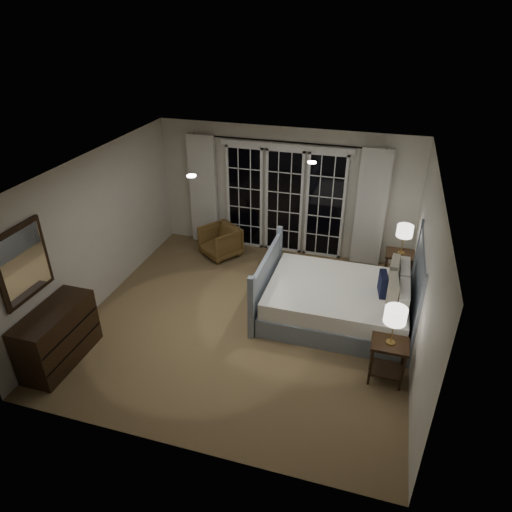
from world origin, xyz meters
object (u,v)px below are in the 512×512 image
(nightstand_left, at_px, (388,356))
(lamp_right, at_px, (405,231))
(nightstand_right, at_px, (399,264))
(armchair, at_px, (220,242))
(lamp_left, at_px, (395,316))
(dresser, at_px, (58,336))
(bed, at_px, (341,300))

(nightstand_left, bearing_deg, lamp_right, 87.94)
(nightstand_left, xyz_separation_m, lamp_right, (0.09, 2.45, 0.67))
(nightstand_right, distance_m, armchair, 3.41)
(nightstand_right, xyz_separation_m, lamp_right, (0.00, 0.00, 0.64))
(lamp_left, height_order, lamp_right, lamp_right)
(lamp_right, bearing_deg, nightstand_left, -92.06)
(nightstand_left, distance_m, nightstand_right, 2.45)
(nightstand_left, distance_m, dresser, 4.50)
(lamp_right, relative_size, dresser, 0.44)
(lamp_right, distance_m, dresser, 5.64)
(dresser, bearing_deg, lamp_right, 36.68)
(bed, distance_m, armchair, 2.92)
(lamp_left, xyz_separation_m, dresser, (-4.41, -0.89, -0.63))
(nightstand_right, xyz_separation_m, armchair, (-3.40, 0.16, -0.13))
(nightstand_right, distance_m, lamp_left, 2.53)
(armchair, relative_size, dresser, 0.56)
(bed, height_order, dresser, bed)
(lamp_left, bearing_deg, armchair, 141.69)
(lamp_right, height_order, dresser, lamp_right)
(bed, xyz_separation_m, lamp_left, (0.76, -1.20, 0.72))
(lamp_left, bearing_deg, nightstand_right, 87.94)
(bed, relative_size, dresser, 1.97)
(nightstand_right, relative_size, dresser, 0.55)
(nightstand_right, bearing_deg, bed, -124.20)
(bed, xyz_separation_m, dresser, (-3.64, -2.09, 0.08))
(nightstand_right, bearing_deg, lamp_right, 14.04)
(bed, height_order, lamp_left, bed)
(bed, bearing_deg, nightstand_left, -57.49)
(nightstand_left, relative_size, nightstand_right, 0.94)
(lamp_right, relative_size, armchair, 0.78)
(nightstand_left, relative_size, armchair, 0.92)
(bed, xyz_separation_m, nightstand_left, (0.76, -1.20, 0.07))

